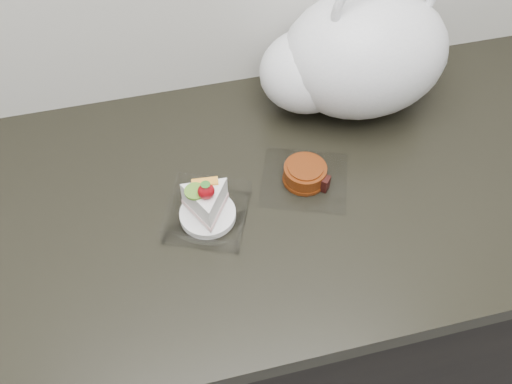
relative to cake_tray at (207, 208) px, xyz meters
name	(u,v)px	position (x,y,z in m)	size (l,w,h in m)	color
counter	(240,312)	(0.05, 0.03, -0.48)	(2.04, 0.64, 0.90)	black
cake_tray	(207,208)	(0.00, 0.00, 0.00)	(0.17, 0.17, 0.10)	white
mooncake_wrap	(305,175)	(0.19, 0.04, -0.01)	(0.20, 0.19, 0.04)	white
plastic_bag	(353,56)	(0.33, 0.22, 0.09)	(0.39, 0.29, 0.30)	white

